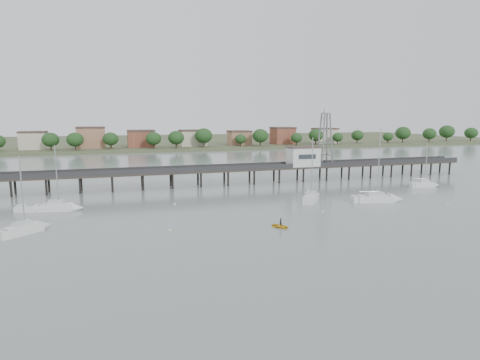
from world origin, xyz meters
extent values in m
plane|color=gray|center=(0.00, 0.00, 0.00)|extent=(500.00, 500.00, 0.00)
cube|color=#2D2823|center=(0.00, 60.00, 3.75)|extent=(150.00, 5.00, 0.50)
cube|color=#333335|center=(0.00, 57.60, 4.55)|extent=(150.00, 0.12, 1.10)
cube|color=#333335|center=(0.00, 62.40, 4.55)|extent=(150.00, 0.12, 1.10)
cylinder|color=black|center=(0.00, 58.10, 1.80)|extent=(0.50, 0.50, 4.40)
cylinder|color=black|center=(0.00, 61.90, 1.80)|extent=(0.50, 0.50, 4.40)
cylinder|color=black|center=(73.00, 58.10, 1.80)|extent=(0.50, 0.50, 4.40)
cylinder|color=black|center=(73.00, 61.90, 1.80)|extent=(0.50, 0.50, 4.40)
cube|color=silver|center=(25.00, 60.00, 6.50)|extent=(8.00, 5.00, 5.00)
cube|color=#4C3833|center=(25.00, 60.00, 9.15)|extent=(8.40, 5.40, 0.30)
cube|color=slate|center=(31.50, 60.00, 18.15)|extent=(1.80, 1.80, 0.30)
cube|color=silver|center=(31.50, 60.00, 18.90)|extent=(0.90, 0.90, 1.20)
cube|color=white|center=(26.84, 30.61, 0.48)|extent=(7.74, 4.42, 1.65)
cone|color=white|center=(31.27, 29.57, 0.48)|extent=(3.60, 3.45, 2.83)
cube|color=silver|center=(26.84, 30.61, 1.65)|extent=(3.67, 2.94, 0.75)
cylinder|color=#A5A8AA|center=(27.33, 30.49, 8.13)|extent=(0.18, 0.18, 13.66)
cylinder|color=#A5A8AA|center=(25.66, 30.88, 2.20)|extent=(4.17, 1.08, 0.12)
cube|color=white|center=(-36.91, 26.66, 0.48)|extent=(5.53, 5.23, 1.65)
cone|color=white|center=(-34.33, 28.92, 0.48)|extent=(3.13, 3.11, 2.13)
cube|color=silver|center=(-36.91, 26.66, 1.65)|extent=(2.96, 2.89, 0.75)
cylinder|color=#A5A8AA|center=(-36.63, 26.91, 6.45)|extent=(0.18, 0.18, 10.29)
cylinder|color=#A5A8AA|center=(-37.60, 26.05, 2.20)|extent=(2.49, 2.20, 0.12)
cube|color=white|center=(-34.12, 41.36, 0.48)|extent=(6.12, 3.29, 1.65)
cone|color=white|center=(-30.56, 40.69, 0.48)|extent=(2.79, 2.66, 2.26)
cube|color=silver|center=(-34.12, 41.36, 1.65)|extent=(2.87, 2.25, 0.75)
cylinder|color=#A5A8AA|center=(-33.73, 41.29, 6.74)|extent=(0.18, 0.18, 10.88)
cylinder|color=#A5A8AA|center=(-35.07, 41.54, 2.20)|extent=(3.35, 0.74, 0.12)
cube|color=white|center=(48.89, 41.76, 0.48)|extent=(5.42, 2.81, 1.65)
cone|color=white|center=(52.07, 41.24, 0.48)|extent=(2.44, 2.32, 2.01)
cube|color=silver|center=(48.89, 41.76, 1.65)|extent=(2.52, 1.95, 0.75)
cylinder|color=#A5A8AA|center=(49.24, 41.70, 6.14)|extent=(0.18, 0.18, 9.68)
cylinder|color=#A5A8AA|center=(48.04, 41.89, 2.20)|extent=(2.99, 0.60, 0.12)
cube|color=white|center=(14.75, 35.11, 0.48)|extent=(5.68, 6.51, 1.65)
cone|color=white|center=(17.07, 38.27, 0.48)|extent=(3.52, 3.55, 2.44)
cube|color=silver|center=(14.75, 35.11, 1.65)|extent=(3.23, 3.41, 0.75)
cylinder|color=#A5A8AA|center=(15.00, 35.46, 7.19)|extent=(0.18, 0.18, 11.77)
cylinder|color=#A5A8AA|center=(14.13, 34.26, 2.20)|extent=(2.26, 3.02, 0.12)
cube|color=white|center=(-39.34, 42.16, 0.39)|extent=(4.30, 2.95, 1.10)
cube|color=silver|center=(-40.17, 42.47, 1.05)|extent=(1.71, 1.71, 0.66)
imported|color=yellow|center=(0.99, 18.58, 0.00)|extent=(2.07, 1.64, 2.91)
imported|color=black|center=(0.99, 18.58, 0.00)|extent=(0.93, 1.37, 0.31)
ellipsoid|color=beige|center=(20.01, 46.99, 0.08)|extent=(0.56, 0.56, 0.39)
ellipsoid|color=beige|center=(-15.87, 21.69, 0.08)|extent=(0.56, 0.56, 0.39)
ellipsoid|color=beige|center=(39.33, 24.37, 0.08)|extent=(0.56, 0.56, 0.39)
ellipsoid|color=beige|center=(12.38, 25.89, 0.08)|extent=(0.56, 0.56, 0.39)
ellipsoid|color=beige|center=(-12.50, 40.34, 0.08)|extent=(0.56, 0.56, 0.39)
ellipsoid|color=beige|center=(40.58, 35.26, 0.08)|extent=(0.56, 0.56, 0.39)
cube|color=#475133|center=(0.00, 245.00, 0.50)|extent=(500.00, 170.00, 1.40)
cube|color=brown|center=(-62.00, 183.00, 5.70)|extent=(13.00, 10.50, 9.00)
cube|color=brown|center=(-35.00, 183.00, 5.70)|extent=(13.00, 10.50, 9.00)
cube|color=brown|center=(-10.00, 183.00, 5.70)|extent=(13.00, 10.50, 9.00)
cube|color=brown|center=(18.00, 183.00, 5.70)|extent=(13.00, 10.50, 9.00)
cube|color=brown|center=(45.00, 183.00, 5.70)|extent=(13.00, 10.50, 9.00)
cube|color=brown|center=(72.00, 183.00, 5.70)|extent=(13.00, 10.50, 9.00)
cube|color=brown|center=(100.00, 183.00, 5.70)|extent=(13.00, 10.50, 9.00)
ellipsoid|color=#1A3A17|center=(0.00, 171.00, 6.00)|extent=(8.00, 8.00, 6.80)
ellipsoid|color=#1A3A17|center=(120.00, 171.00, 6.00)|extent=(8.00, 8.00, 6.80)
camera|label=1|loc=(-23.20, -37.77, 17.20)|focal=30.00mm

